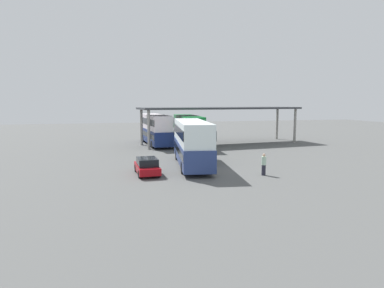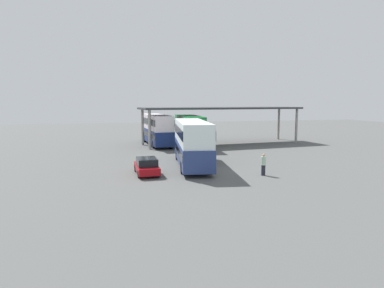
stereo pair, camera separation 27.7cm
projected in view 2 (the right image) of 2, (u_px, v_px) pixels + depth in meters
name	position (u px, v px, depth m)	size (l,w,h in m)	color
ground_plane	(210.00, 172.00, 28.09)	(140.00, 140.00, 0.00)	#525353
double_decker_main	(192.00, 141.00, 30.47)	(4.01, 11.14, 4.08)	navy
parked_hatchback	(147.00, 166.00, 26.96)	(1.75, 3.92, 1.35)	#9C0B13
double_decker_near_canopy	(156.00, 128.00, 45.66)	(2.94, 11.31, 4.08)	navy
double_decker_mid_row	(189.00, 129.00, 44.04)	(3.38, 11.10, 4.02)	silver
depot_canopy	(222.00, 109.00, 46.48)	(23.03, 7.74, 5.07)	#33353A
pedestrian_waiting	(263.00, 165.00, 26.58)	(0.38, 0.38, 1.73)	#262633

